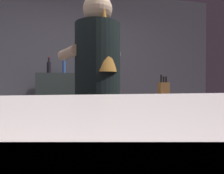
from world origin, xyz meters
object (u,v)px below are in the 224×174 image
object	(u,v)px
mixing_bowl	(58,102)
bottle_hot_sauce	(49,67)
chefs_knife	(120,102)
knife_block	(164,91)
bottle_soy	(77,68)
bartender	(98,92)
bottle_vinegar	(64,67)

from	to	relation	value
mixing_bowl	bottle_hot_sauce	bearing A→B (deg)	98.80
chefs_knife	bottle_hot_sauce	size ratio (longest dim) A/B	0.92
mixing_bowl	knife_block	bearing A→B (deg)	5.06
bottle_soy	bottle_hot_sauce	xyz separation A→B (m)	(-0.44, 0.06, 0.02)
mixing_bowl	chefs_knife	world-z (taller)	mixing_bowl
bartender	knife_block	bearing A→B (deg)	-79.69
bartender	knife_block	size ratio (longest dim) A/B	6.24
mixing_bowl	bottle_vinegar	size ratio (longest dim) A/B	0.72
bartender	bottle_vinegar	xyz separation A→B (m)	(-0.30, 1.69, 0.33)
bottle_vinegar	bottle_soy	bearing A→B (deg)	18.25
knife_block	mixing_bowl	bearing A→B (deg)	-174.94
bartender	knife_block	xyz separation A→B (m)	(0.75, 0.43, -0.02)
bartender	chefs_knife	size ratio (longest dim) A/B	7.26
chefs_knife	bartender	bearing A→B (deg)	-103.19
knife_block	chefs_knife	distance (m)	0.49
chefs_knife	bottle_vinegar	size ratio (longest dim) A/B	0.91
mixing_bowl	bottle_vinegar	bearing A→B (deg)	89.58
knife_block	bottle_vinegar	xyz separation A→B (m)	(-1.05, 1.25, 0.35)
bartender	bottle_soy	xyz separation A→B (m)	(-0.10, 1.75, 0.31)
chefs_knife	bottle_hot_sauce	xyz separation A→B (m)	(-0.82, 1.40, 0.45)
knife_block	mixing_bowl	size ratio (longest dim) A/B	1.47
bartender	mixing_bowl	xyz separation A→B (m)	(-0.31, 0.34, -0.10)
chefs_knife	bottle_soy	world-z (taller)	bottle_soy
bartender	chefs_knife	world-z (taller)	bartender
knife_block	bottle_hot_sauce	world-z (taller)	bottle_hot_sauce
knife_block	bottle_soy	xyz separation A→B (m)	(-0.85, 1.32, 0.33)
knife_block	bottle_vinegar	distance (m)	1.67
bartender	bottle_hot_sauce	distance (m)	1.92
bottle_hot_sauce	knife_block	bearing A→B (deg)	-46.88
chefs_knife	bottle_soy	size ratio (longest dim) A/B	1.09
bottle_soy	bottle_vinegar	distance (m)	0.21
chefs_knife	bottle_vinegar	distance (m)	1.47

